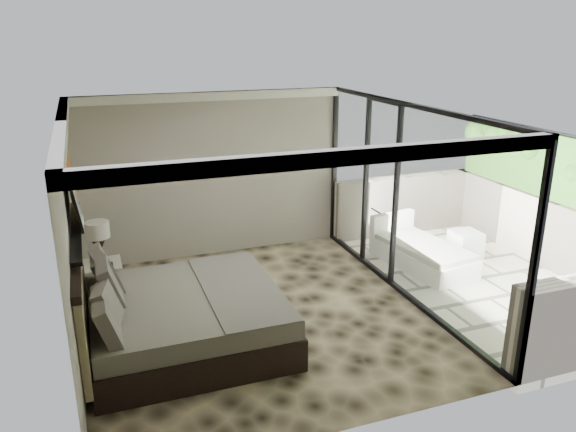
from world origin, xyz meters
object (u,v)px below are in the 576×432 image
object	(u,v)px
bed	(178,316)
lounger	(420,252)
table_lamp	(98,237)
ottoman	(465,244)
nightstand	(104,279)

from	to	relation	value
bed	lounger	bearing A→B (deg)	15.11
bed	table_lamp	xyz separation A→B (m)	(-0.82, 1.76, 0.53)
ottoman	lounger	world-z (taller)	lounger
table_lamp	lounger	world-z (taller)	table_lamp
bed	table_lamp	distance (m)	2.01
lounger	ottoman	bearing A→B (deg)	-7.27
nightstand	table_lamp	world-z (taller)	table_lamp
table_lamp	lounger	xyz separation A→B (m)	(5.03, -0.62, -0.70)
ottoman	bed	bearing A→B (deg)	-167.26
nightstand	ottoman	size ratio (longest dim) A/B	1.18
lounger	nightstand	bearing A→B (deg)	164.79
table_lamp	ottoman	xyz separation A→B (m)	(5.94, -0.60, -0.69)
table_lamp	ottoman	size ratio (longest dim) A/B	1.36
nightstand	ottoman	xyz separation A→B (m)	(5.93, -0.56, -0.04)
bed	lounger	world-z (taller)	bed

